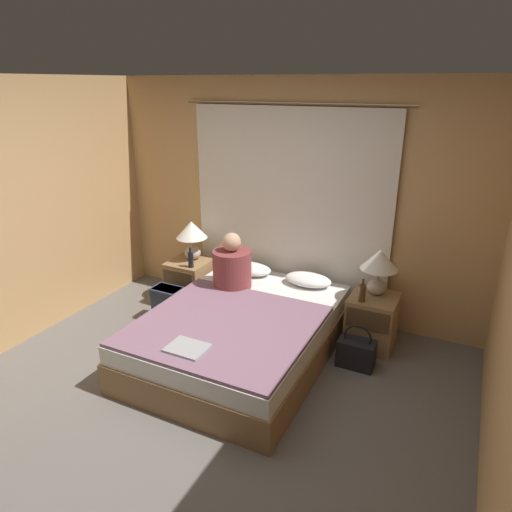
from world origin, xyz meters
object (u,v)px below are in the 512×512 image
object	(u,v)px
lamp_right	(379,265)
backpack_on_floor	(168,302)
handbag_on_floor	(356,353)
person_left_in_bed	(232,266)
beer_bottle_on_right_stand	(362,293)
lamp_left	(192,234)
nightstand_right	(372,321)
beer_bottle_on_left_stand	(191,259)
laptop_on_bed	(187,348)
pillow_right	(308,280)
pillow_left	(250,269)
nightstand_left	(190,282)
bed	(241,334)

from	to	relation	value
lamp_right	backpack_on_floor	bearing A→B (deg)	-165.31
backpack_on_floor	handbag_on_floor	size ratio (longest dim) A/B	0.91
lamp_right	person_left_in_bed	xyz separation A→B (m)	(-1.40, -0.33, -0.15)
person_left_in_bed	beer_bottle_on_right_stand	distance (m)	1.32
lamp_left	beer_bottle_on_right_stand	distance (m)	2.04
nightstand_right	beer_bottle_on_left_stand	world-z (taller)	beer_bottle_on_left_stand
lamp_left	lamp_right	size ratio (longest dim) A/B	1.00
lamp_left	lamp_right	world-z (taller)	same
beer_bottle_on_right_stand	laptop_on_bed	world-z (taller)	beer_bottle_on_right_stand
nightstand_right	beer_bottle_on_right_stand	distance (m)	0.38
laptop_on_bed	handbag_on_floor	size ratio (longest dim) A/B	0.74
beer_bottle_on_left_stand	beer_bottle_on_right_stand	size ratio (longest dim) A/B	1.02
nightstand_right	pillow_right	size ratio (longest dim) A/B	1.06
pillow_left	beer_bottle_on_right_stand	size ratio (longest dim) A/B	2.19
pillow_right	backpack_on_floor	xyz separation A→B (m)	(-1.36, -0.59, -0.29)
nightstand_left	backpack_on_floor	distance (m)	0.47
beer_bottle_on_right_stand	pillow_right	bearing A→B (deg)	156.63
nightstand_right	laptop_on_bed	bearing A→B (deg)	-127.06
backpack_on_floor	lamp_left	bearing A→B (deg)	92.87
handbag_on_floor	person_left_in_bed	bearing A→B (deg)	173.04
beer_bottle_on_left_stand	handbag_on_floor	bearing A→B (deg)	-8.06
pillow_right	laptop_on_bed	distance (m)	1.67
lamp_left	handbag_on_floor	bearing A→B (deg)	-13.46
lamp_left	lamp_right	distance (m)	2.10
beer_bottle_on_right_stand	backpack_on_floor	distance (m)	2.05
bed	person_left_in_bed	size ratio (longest dim) A/B	3.59
bed	handbag_on_floor	bearing A→B (deg)	16.63
handbag_on_floor	laptop_on_bed	bearing A→B (deg)	-135.46
beer_bottle_on_right_stand	pillow_left	bearing A→B (deg)	168.32
laptop_on_bed	handbag_on_floor	bearing A→B (deg)	44.54
pillow_left	pillow_right	bearing A→B (deg)	0.00
person_left_in_bed	beer_bottle_on_right_stand	xyz separation A→B (m)	(1.31, 0.11, -0.07)
beer_bottle_on_left_stand	pillow_left	bearing A→B (deg)	24.50
pillow_right	backpack_on_floor	size ratio (longest dim) A/B	1.29
nightstand_left	lamp_right	distance (m)	2.18
nightstand_left	beer_bottle_on_right_stand	size ratio (longest dim) A/B	2.32
nightstand_left	backpack_on_floor	size ratio (longest dim) A/B	1.36
person_left_in_bed	backpack_on_floor	size ratio (longest dim) A/B	1.52
nightstand_left	lamp_right	size ratio (longest dim) A/B	1.16
bed	handbag_on_floor	size ratio (longest dim) A/B	4.95
lamp_right	person_left_in_bed	size ratio (longest dim) A/B	0.78
person_left_in_bed	pillow_left	bearing A→B (deg)	88.48
laptop_on_bed	pillow_left	bearing A→B (deg)	99.54
pillow_left	pillow_right	xyz separation A→B (m)	(0.68, 0.00, 0.00)
person_left_in_bed	bed	bearing A→B (deg)	-53.41
bed	handbag_on_floor	xyz separation A→B (m)	(1.02, 0.30, -0.09)
bed	lamp_right	bearing A→B (deg)	37.25
bed	nightstand_left	size ratio (longest dim) A/B	3.99
beer_bottle_on_right_stand	laptop_on_bed	bearing A→B (deg)	-127.47
lamp_left	pillow_left	size ratio (longest dim) A/B	0.92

